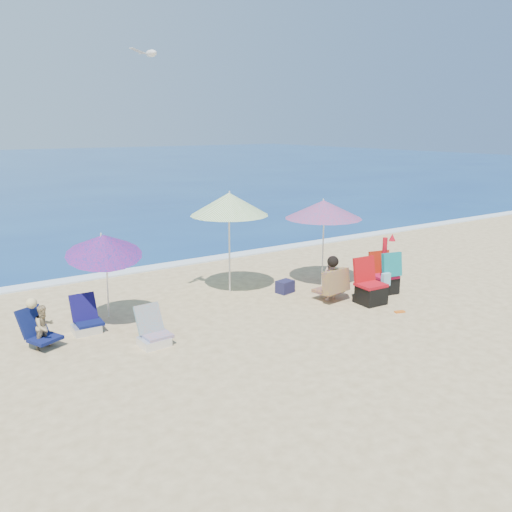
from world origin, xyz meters
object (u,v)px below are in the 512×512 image
person_center (332,279)px  seagull (150,53)px  umbrella_turquoise (324,209)px  camp_chair_left (370,290)px  chair_rainbow (153,335)px  umbrella_striped (229,204)px  camp_chair_right (385,278)px  umbrella_blue (104,245)px  person_left (42,326)px  furled_umbrella (385,260)px  chair_navy (86,322)px

person_center → seagull: bearing=161.4°
umbrella_turquoise → camp_chair_left: 2.21m
umbrella_turquoise → chair_rainbow: (-4.72, -1.13, -1.61)m
umbrella_turquoise → umbrella_striped: umbrella_striped is taller
umbrella_turquoise → camp_chair_left: (-0.05, -1.62, -1.50)m
chair_rainbow → person_center: bearing=1.2°
umbrella_striped → seagull: seagull is taller
camp_chair_left → camp_chair_right: bearing=22.2°
umbrella_blue → chair_rainbow: size_ratio=2.88×
umbrella_striped → person_left: umbrella_striped is taller
furled_umbrella → person_center: size_ratio=1.38×
camp_chair_left → person_center: person_center is taller
umbrella_striped → person_center: (1.50, -1.72, -1.51)m
furled_umbrella → seagull: 6.45m
person_left → camp_chair_right: bearing=-8.7°
umbrella_turquoise → umbrella_striped: 2.22m
umbrella_turquoise → person_center: bearing=-120.1°
seagull → chair_rainbow: bearing=-119.4°
umbrella_striped → furled_umbrella: umbrella_striped is taller
umbrella_blue → camp_chair_left: size_ratio=1.96×
chair_navy → person_center: size_ratio=0.65×
umbrella_striped → seagull: size_ratio=3.97×
furled_umbrella → camp_chair_left: furled_umbrella is taller
umbrella_blue → chair_navy: size_ratio=2.89×
furled_umbrella → camp_chair_right: size_ratio=1.43×
umbrella_blue → furled_umbrella: 6.03m
umbrella_turquoise → person_left: bearing=-178.0°
umbrella_turquoise → person_center: (-0.60, -1.04, -1.30)m
camp_chair_left → person_left: (-6.27, 1.40, 0.09)m
umbrella_turquoise → chair_navy: 5.73m
furled_umbrella → chair_rainbow: bearing=178.5°
umbrella_blue → chair_navy: bearing=-168.8°
umbrella_blue → person_left: size_ratio=2.24×
umbrella_turquoise → furled_umbrella: size_ratio=1.47×
person_left → seagull: 5.07m
umbrella_blue → seagull: (1.03, -0.09, 3.34)m
camp_chair_left → person_center: 0.82m
chair_rainbow → person_center: size_ratio=0.65×
furled_umbrella → chair_navy: (-6.24, 1.37, -0.59)m
person_left → seagull: bearing=8.1°
umbrella_striped → chair_navy: size_ratio=3.50×
camp_chair_right → person_left: 7.14m
chair_rainbow → umbrella_turquoise: bearing=13.5°
furled_umbrella → chair_rainbow: furled_umbrella is taller
umbrella_blue → person_center: bearing=-15.5°
umbrella_turquoise → seagull: 5.08m
umbrella_blue → person_left: (-1.26, -0.41, -1.16)m
camp_chair_right → person_left: camp_chair_right is taller
person_center → person_left: size_ratio=1.19×
umbrella_blue → person_center: (4.45, -1.24, -1.06)m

